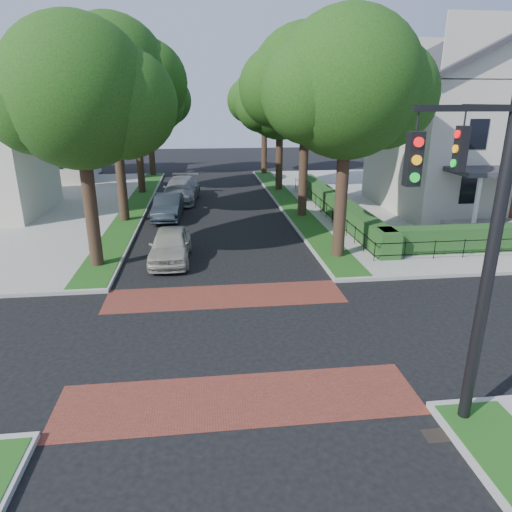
# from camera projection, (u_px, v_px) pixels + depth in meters

# --- Properties ---
(ground) EXTENTS (120.00, 120.00, 0.00)m
(ground) POSITION_uv_depth(u_px,v_px,m) (231.00, 337.00, 14.38)
(ground) COLOR black
(ground) RESTS_ON ground
(sidewalk_ne) EXTENTS (30.00, 30.00, 0.15)m
(sidewalk_ne) POSITION_uv_depth(u_px,v_px,m) (473.00, 198.00, 34.37)
(sidewalk_ne) COLOR gray
(sidewalk_ne) RESTS_ON ground
(crosswalk_far) EXTENTS (9.00, 2.20, 0.01)m
(crosswalk_far) POSITION_uv_depth(u_px,v_px,m) (226.00, 296.00, 17.39)
(crosswalk_far) COLOR maroon
(crosswalk_far) RESTS_ON ground
(crosswalk_near) EXTENTS (9.00, 2.20, 0.01)m
(crosswalk_near) POSITION_uv_depth(u_px,v_px,m) (239.00, 400.00, 11.38)
(crosswalk_near) COLOR maroon
(crosswalk_near) RESTS_ON ground
(storm_drain) EXTENTS (0.65, 0.45, 0.01)m
(storm_drain) POSITION_uv_depth(u_px,v_px,m) (438.00, 435.00, 10.16)
(storm_drain) COLOR black
(storm_drain) RESTS_ON ground
(grass_strip_ne) EXTENTS (1.60, 29.80, 0.02)m
(grass_strip_ne) POSITION_uv_depth(u_px,v_px,m) (288.00, 202.00, 32.88)
(grass_strip_ne) COLOR #214F16
(grass_strip_ne) RESTS_ON sidewalk_ne
(grass_strip_nw) EXTENTS (1.60, 29.80, 0.02)m
(grass_strip_nw) POSITION_uv_depth(u_px,v_px,m) (136.00, 205.00, 31.68)
(grass_strip_nw) COLOR #214F16
(grass_strip_nw) RESTS_ON sidewalk_nw
(tree_right_near) EXTENTS (7.75, 6.67, 10.66)m
(tree_right_near) POSITION_uv_depth(u_px,v_px,m) (349.00, 87.00, 19.33)
(tree_right_near) COLOR black
(tree_right_near) RESTS_ON sidewalk_ne
(tree_right_mid) EXTENTS (8.25, 7.09, 11.22)m
(tree_right_mid) POSITION_uv_depth(u_px,v_px,m) (307.00, 84.00, 26.75)
(tree_right_mid) COLOR black
(tree_right_mid) RESTS_ON sidewalk_ne
(tree_right_far) EXTENTS (7.25, 6.23, 9.74)m
(tree_right_far) POSITION_uv_depth(u_px,v_px,m) (281.00, 103.00, 35.53)
(tree_right_far) COLOR black
(tree_right_far) RESTS_ON sidewalk_ne
(tree_right_back) EXTENTS (7.50, 6.45, 10.20)m
(tree_right_back) POSITION_uv_depth(u_px,v_px,m) (265.00, 98.00, 43.87)
(tree_right_back) COLOR black
(tree_right_back) RESTS_ON sidewalk_ne
(tree_left_near) EXTENTS (7.50, 6.45, 10.20)m
(tree_left_near) POSITION_uv_depth(u_px,v_px,m) (81.00, 95.00, 18.23)
(tree_left_near) COLOR black
(tree_left_near) RESTS_ON sidewalk_nw
(tree_left_mid) EXTENTS (8.00, 6.88, 11.48)m
(tree_left_mid) POSITION_uv_depth(u_px,v_px,m) (114.00, 76.00, 25.41)
(tree_left_mid) COLOR black
(tree_left_mid) RESTS_ON sidewalk_nw
(tree_left_far) EXTENTS (7.00, 6.02, 9.86)m
(tree_left_far) POSITION_uv_depth(u_px,v_px,m) (137.00, 100.00, 34.23)
(tree_left_far) COLOR black
(tree_left_far) RESTS_ON sidewalk_nw
(tree_left_back) EXTENTS (7.75, 6.66, 10.44)m
(tree_left_back) POSITION_uv_depth(u_px,v_px,m) (149.00, 97.00, 42.62)
(tree_left_back) COLOR black
(tree_left_back) RESTS_ON sidewalk_nw
(hedge_main_road) EXTENTS (1.00, 18.00, 1.20)m
(hedge_main_road) POSITION_uv_depth(u_px,v_px,m) (336.00, 205.00, 29.09)
(hedge_main_road) COLOR #18471E
(hedge_main_road) RESTS_ON sidewalk_ne
(fence_main_road) EXTENTS (0.06, 18.00, 0.90)m
(fence_main_road) POSITION_uv_depth(u_px,v_px,m) (324.00, 208.00, 29.05)
(fence_main_road) COLOR black
(fence_main_road) RESTS_ON sidewalk_ne
(house_victorian) EXTENTS (13.00, 13.05, 12.48)m
(house_victorian) POSITION_uv_depth(u_px,v_px,m) (485.00, 118.00, 29.32)
(house_victorian) COLOR beige
(house_victorian) RESTS_ON sidewalk_ne
(house_left_far) EXTENTS (10.00, 9.00, 10.14)m
(house_left_far) POSITION_uv_depth(u_px,v_px,m) (36.00, 124.00, 41.10)
(house_left_far) COLOR beige
(house_left_far) RESTS_ON sidewalk_nw
(traffic_signal) EXTENTS (2.17, 2.00, 8.00)m
(traffic_signal) POSITION_uv_depth(u_px,v_px,m) (481.00, 224.00, 9.25)
(traffic_signal) COLOR black
(traffic_signal) RESTS_ON sidewalk_se
(parked_car_front) EXTENTS (1.90, 4.53, 1.53)m
(parked_car_front) POSITION_uv_depth(u_px,v_px,m) (170.00, 245.00, 21.01)
(parked_car_front) COLOR #B0AE9E
(parked_car_front) RESTS_ON ground
(parked_car_middle) EXTENTS (1.80, 4.67, 1.52)m
(parked_car_middle) POSITION_uv_depth(u_px,v_px,m) (168.00, 207.00, 28.59)
(parked_car_middle) COLOR #1D252C
(parked_car_middle) RESTS_ON ground
(parked_car_rear) EXTENTS (2.98, 6.15, 1.72)m
(parked_car_rear) POSITION_uv_depth(u_px,v_px,m) (181.00, 190.00, 33.47)
(parked_car_rear) COLOR gray
(parked_car_rear) RESTS_ON ground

